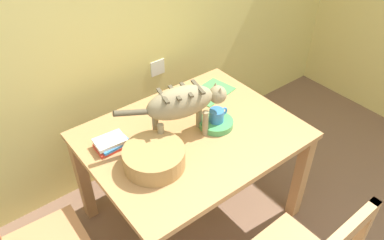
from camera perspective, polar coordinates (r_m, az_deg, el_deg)
name	(u,v)px	position (r m, az deg, el deg)	size (l,w,h in m)	color
wall_rear	(98,15)	(2.47, -13.90, 15.08)	(5.08, 0.11, 2.50)	#E6D577
dining_table	(192,144)	(2.29, 0.00, -3.68)	(1.23, 0.96, 0.73)	tan
cat	(183,103)	(2.08, -1.34, 2.55)	(0.64, 0.24, 0.33)	#93835E
saucer_bowl	(216,123)	(2.28, 3.65, -0.48)	(0.21, 0.21, 0.04)	#469C55
coffee_mug	(217,115)	(2.25, 3.77, 0.72)	(0.13, 0.09, 0.08)	#3376BB
magazine	(211,92)	(2.59, 2.95, 4.25)	(0.29, 0.21, 0.01)	#4A9E50
book_stack	(111,143)	(2.18, -12.08, -3.42)	(0.19, 0.14, 0.06)	#E43E2C
wicker_basket	(154,157)	(2.01, -5.72, -5.61)	(0.33, 0.33, 0.11)	#AA8049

